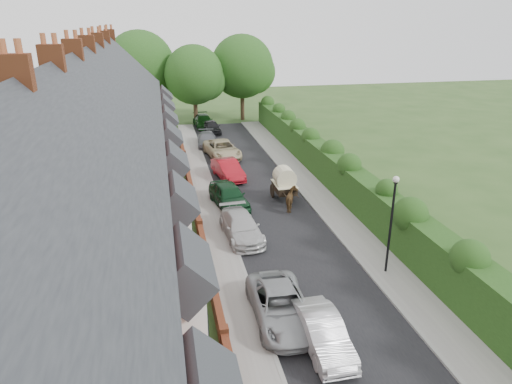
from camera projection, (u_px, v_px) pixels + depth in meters
ground at (354, 332)px, 18.66m from camera, size 140.00×140.00×0.00m
road at (276, 222)px, 28.61m from camera, size 6.00×58.00×0.02m
pavement_hedge_side at (338, 216)px, 29.38m from camera, size 2.20×58.00×0.12m
pavement_house_side at (215, 227)px, 27.85m from camera, size 1.70×58.00×0.12m
kerb_hedge_side at (322, 218)px, 29.18m from camera, size 0.18×58.00×0.13m
kerb_house_side at (228, 226)px, 28.00m from camera, size 0.18×58.00×0.13m
hedge at (366, 192)px, 29.18m from camera, size 2.10×58.00×2.85m
terrace_row at (92, 171)px, 24.09m from camera, size 9.05×40.50×11.50m
garden_wall_row at (200, 230)px, 26.60m from camera, size 0.35×40.35×1.10m
lamppost at (392, 213)px, 21.79m from camera, size 0.32×0.32×5.16m
tree_far_left at (197, 76)px, 52.73m from camera, size 7.14×6.80×9.29m
tree_far_right at (245, 68)px, 55.51m from camera, size 7.98×7.60×10.31m
tree_far_back at (144, 67)px, 54.01m from camera, size 8.40×8.00×10.82m
car_silver_a at (323, 333)px, 17.56m from camera, size 1.48×4.13×1.36m
car_silver_b at (281, 306)px, 19.16m from camera, size 2.41×5.10×1.41m
car_white at (241, 227)px, 26.42m from camera, size 2.26×4.89×1.38m
car_green at (229, 196)px, 30.77m from camera, size 2.61×4.95×1.60m
car_red at (228, 169)px, 36.24m from camera, size 2.33×4.76×1.50m
car_beige at (222, 149)px, 41.72m from camera, size 3.29×5.86×1.55m
car_grey at (207, 139)px, 45.53m from camera, size 2.17×4.67×1.32m
car_black at (212, 127)px, 50.60m from camera, size 1.88×4.13×1.38m
horse at (292, 200)px, 30.20m from camera, size 1.28×1.94×1.50m
horse_cart at (284, 181)px, 31.73m from camera, size 1.51×3.33×2.41m
car_extra_far at (203, 121)px, 53.30m from camera, size 2.35×5.09×1.44m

